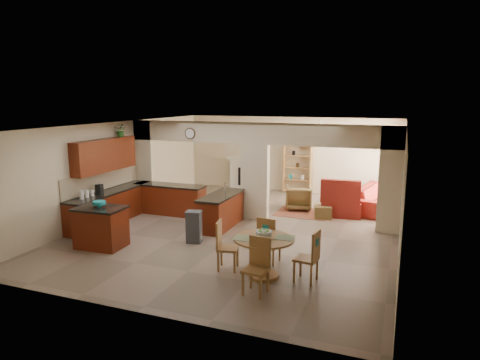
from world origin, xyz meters
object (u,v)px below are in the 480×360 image
at_px(dining_table, 264,251).
at_px(sofa, 377,198).
at_px(armchair, 299,198).
at_px(kitchen_island, 101,227).

distance_m(dining_table, sofa, 6.47).
relative_size(sofa, armchair, 3.15).
bearing_deg(kitchen_island, armchair, 51.76).
bearing_deg(armchair, sofa, -174.27).
distance_m(sofa, armchair, 2.49).
relative_size(kitchen_island, dining_table, 0.98).
xyz_separation_m(kitchen_island, dining_table, (4.13, -0.29, 0.04)).
xyz_separation_m(dining_table, armchair, (-0.57, 5.39, -0.16)).
bearing_deg(kitchen_island, dining_table, -7.34).
bearing_deg(sofa, armchair, 119.93).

